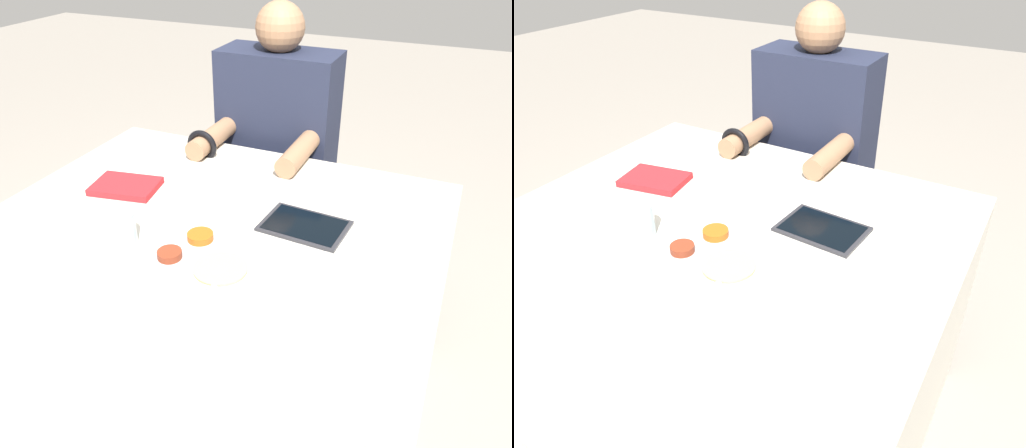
% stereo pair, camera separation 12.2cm
% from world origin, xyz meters
% --- Properties ---
extents(ground_plane, '(12.00, 12.00, 0.00)m').
position_xyz_m(ground_plane, '(0.00, 0.00, 0.00)').
color(ground_plane, gray).
extents(dining_table, '(1.21, 0.98, 0.76)m').
position_xyz_m(dining_table, '(0.00, 0.00, 0.38)').
color(dining_table, beige).
rests_on(dining_table, ground_plane).
extents(thali_tray, '(0.33, 0.33, 0.03)m').
position_xyz_m(thali_tray, '(0.06, -0.17, 0.77)').
color(thali_tray, '#B7BABF').
rests_on(thali_tray, dining_table).
extents(red_notebook, '(0.21, 0.17, 0.02)m').
position_xyz_m(red_notebook, '(-0.32, 0.06, 0.77)').
color(red_notebook, silver).
rests_on(red_notebook, dining_table).
extents(tablet_device, '(0.23, 0.17, 0.01)m').
position_xyz_m(tablet_device, '(0.24, 0.07, 0.77)').
color(tablet_device, '#28282D').
rests_on(tablet_device, dining_table).
extents(person_diner, '(0.43, 0.46, 1.22)m').
position_xyz_m(person_diner, '(-0.07, 0.66, 0.57)').
color(person_diner, black).
rests_on(person_diner, ground_plane).
extents(drinking_glass, '(0.08, 0.08, 0.09)m').
position_xyz_m(drinking_glass, '(-0.16, -0.18, 0.81)').
color(drinking_glass, silver).
rests_on(drinking_glass, dining_table).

